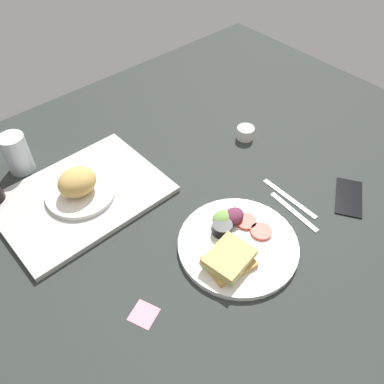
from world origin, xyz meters
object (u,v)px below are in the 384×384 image
(plate_with_salad, at_px, (235,243))
(sticky_note, at_px, (144,314))
(drinking_glass, at_px, (17,154))
(espresso_cup, at_px, (245,133))
(knife, at_px, (289,198))
(cell_phone, at_px, (349,197))
(bread_plate_near, at_px, (79,186))
(fork, at_px, (294,211))
(serving_tray, at_px, (82,196))

(plate_with_salad, xyz_separation_m, sticky_note, (-0.28, 0.01, -0.02))
(drinking_glass, relative_size, espresso_cup, 2.20)
(knife, relative_size, cell_phone, 1.32)
(plate_with_salad, xyz_separation_m, espresso_cup, (0.34, 0.29, 0.00))
(cell_phone, bearing_deg, plate_with_salad, 133.20)
(bread_plate_near, height_order, espresso_cup, bread_plate_near)
(bread_plate_near, relative_size, espresso_cup, 3.49)
(bread_plate_near, height_order, sticky_note, bread_plate_near)
(knife, distance_m, sticky_note, 0.52)
(fork, height_order, sticky_note, fork)
(espresso_cup, bearing_deg, drinking_glass, 150.98)
(sticky_note, bearing_deg, serving_tray, 78.78)
(plate_with_salad, distance_m, knife, 0.24)
(bread_plate_near, xyz_separation_m, cell_phone, (0.57, -0.50, -0.04))
(bread_plate_near, relative_size, plate_with_salad, 0.64)
(plate_with_salad, xyz_separation_m, cell_phone, (0.37, -0.09, -0.01))
(plate_with_salad, bearing_deg, fork, -6.64)
(drinking_glass, bearing_deg, plate_with_salad, -66.33)
(serving_tray, height_order, sticky_note, serving_tray)
(espresso_cup, bearing_deg, knife, -110.94)
(serving_tray, xyz_separation_m, bread_plate_near, (-0.00, -0.00, 0.04))
(bread_plate_near, bearing_deg, sticky_note, -101.18)
(serving_tray, height_order, drinking_glass, drinking_glass)
(bread_plate_near, bearing_deg, plate_with_salad, -63.22)
(drinking_glass, bearing_deg, sticky_note, -90.64)
(sticky_note, bearing_deg, cell_phone, -8.68)
(serving_tray, bearing_deg, cell_phone, -41.20)
(espresso_cup, relative_size, fork, 0.33)
(plate_with_salad, bearing_deg, serving_tray, 116.71)
(fork, xyz_separation_m, cell_phone, (0.16, -0.07, 0.00))
(drinking_glass, height_order, espresso_cup, drinking_glass)
(drinking_glass, bearing_deg, bread_plate_near, -72.30)
(cell_phone, bearing_deg, fork, 124.00)
(plate_with_salad, height_order, espresso_cup, plate_with_salad)
(espresso_cup, height_order, knife, espresso_cup)
(bread_plate_near, xyz_separation_m, drinking_glass, (-0.07, 0.23, 0.01))
(serving_tray, bearing_deg, bread_plate_near, -125.46)
(espresso_cup, height_order, sticky_note, espresso_cup)
(drinking_glass, height_order, cell_phone, drinking_glass)
(knife, height_order, sticky_note, knife)
(bread_plate_near, distance_m, cell_phone, 0.76)
(serving_tray, bearing_deg, drinking_glass, 107.83)
(drinking_glass, bearing_deg, espresso_cup, -29.02)
(drinking_glass, distance_m, fork, 0.82)
(espresso_cup, bearing_deg, bread_plate_near, 167.90)
(knife, xyz_separation_m, cell_phone, (0.13, -0.11, 0.00))
(drinking_glass, relative_size, fork, 0.72)
(plate_with_salad, bearing_deg, espresso_cup, 40.23)
(fork, bearing_deg, sticky_note, 91.52)
(fork, relative_size, cell_phone, 1.18)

